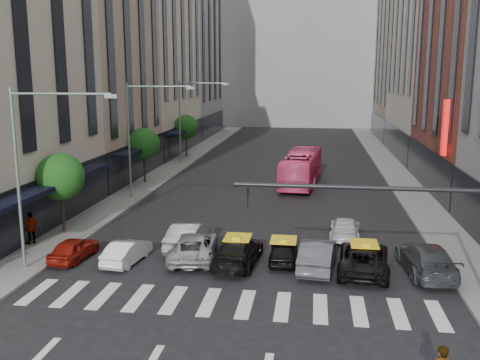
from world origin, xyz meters
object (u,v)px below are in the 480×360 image
at_px(streetlamp_mid, 140,125).
at_px(taxi_center, 283,251).
at_px(car_red, 74,249).
at_px(taxi_left, 238,251).
at_px(bus, 301,168).
at_px(streetlamp_near, 34,155).
at_px(streetlamp_far, 188,111).
at_px(car_white_front, 127,251).
at_px(pedestrian_far, 31,228).

height_order(streetlamp_mid, taxi_center, streetlamp_mid).
bearing_deg(taxi_center, streetlamp_mid, -48.33).
distance_m(streetlamp_mid, car_red, 15.16).
xyz_separation_m(taxi_left, taxi_center, (2.33, 0.67, -0.12)).
xyz_separation_m(taxi_center, bus, (0.35, 20.49, 0.92)).
xyz_separation_m(streetlamp_near, taxi_center, (11.94, 2.95, -5.30)).
relative_size(streetlamp_far, car_white_front, 2.43).
relative_size(streetlamp_near, pedestrian_far, 4.84).
relative_size(streetlamp_far, taxi_left, 1.79).
height_order(streetlamp_mid, car_red, streetlamp_mid).
height_order(streetlamp_near, streetlamp_far, same).
relative_size(streetlamp_mid, pedestrian_far, 4.84).
bearing_deg(bus, taxi_left, 88.42).
relative_size(streetlamp_near, bus, 0.82).
relative_size(streetlamp_near, taxi_center, 2.52).
bearing_deg(bus, car_white_front, 74.23).
distance_m(streetlamp_far, car_white_front, 30.91).
height_order(car_white_front, pedestrian_far, pedestrian_far).
bearing_deg(car_red, streetlamp_far, -84.29).
xyz_separation_m(taxi_left, pedestrian_far, (-12.17, 1.37, 0.35)).
xyz_separation_m(car_white_front, bus, (8.49, 21.66, 0.92)).
height_order(bus, pedestrian_far, bus).
height_order(car_white_front, taxi_center, car_white_front).
distance_m(car_red, taxi_center, 11.16).
bearing_deg(streetlamp_mid, streetlamp_near, -90.00).
bearing_deg(pedestrian_far, car_white_front, 120.95).
distance_m(car_red, bus, 24.49).
distance_m(streetlamp_near, pedestrian_far, 6.57).
height_order(streetlamp_mid, pedestrian_far, streetlamp_mid).
distance_m(streetlamp_mid, streetlamp_far, 16.00).
bearing_deg(car_red, taxi_center, -170.08).
xyz_separation_m(streetlamp_near, car_white_front, (3.80, 1.79, -5.29)).
bearing_deg(pedestrian_far, taxi_center, 134.50).
xyz_separation_m(streetlamp_near, streetlamp_far, (0.00, 32.00, 0.00)).
relative_size(car_white_front, bus, 0.34).
relative_size(car_red, taxi_center, 1.01).
relative_size(streetlamp_far, pedestrian_far, 4.84).
distance_m(car_red, pedestrian_far, 3.89).
height_order(streetlamp_far, car_red, streetlamp_far).
bearing_deg(taxi_left, bus, -92.77).
relative_size(streetlamp_mid, taxi_center, 2.52).
relative_size(streetlamp_mid, bus, 0.82).
bearing_deg(streetlamp_far, streetlamp_near, -90.00).
xyz_separation_m(streetlamp_near, car_red, (0.84, 1.82, -5.29)).
distance_m(car_red, car_white_front, 2.96).
xyz_separation_m(streetlamp_mid, car_red, (0.84, -14.18, -5.29)).
xyz_separation_m(car_red, bus, (11.45, 21.62, 0.92)).
height_order(car_red, taxi_center, car_red).
xyz_separation_m(car_red, taxi_left, (8.77, 0.46, 0.11)).
distance_m(streetlamp_far, bus, 15.61).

